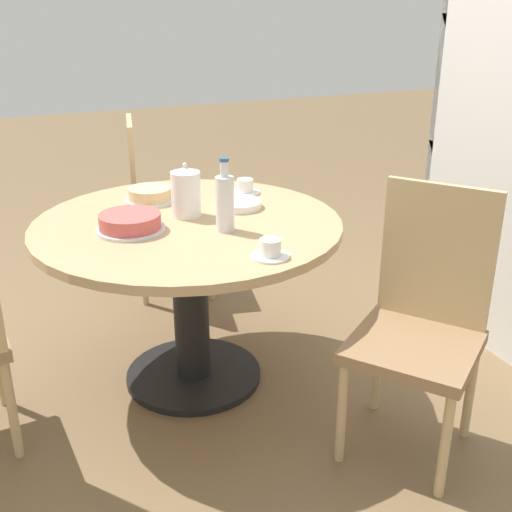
# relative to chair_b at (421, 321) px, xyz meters

# --- Properties ---
(ground_plane) EXTENTS (14.00, 14.00, 0.00)m
(ground_plane) POSITION_rel_chair_b_xyz_m (-0.71, -0.62, -0.50)
(ground_plane) COLOR brown
(dining_table) EXTENTS (1.23, 1.23, 0.72)m
(dining_table) POSITION_rel_chair_b_xyz_m (-0.71, -0.62, 0.06)
(dining_table) COLOR black
(dining_table) RESTS_ON ground_plane
(chair_b) EXTENTS (0.59, 0.59, 0.96)m
(chair_b) POSITION_rel_chair_b_xyz_m (0.00, 0.00, 0.00)
(chair_b) COLOR tan
(chair_b) RESTS_ON ground_plane
(chair_c) EXTENTS (0.50, 0.50, 0.96)m
(chair_c) POSITION_rel_chair_b_xyz_m (-1.65, -0.49, 0.00)
(chair_c) COLOR tan
(chair_c) RESTS_ON ground_plane
(coffee_pot) EXTENTS (0.12, 0.12, 0.22)m
(coffee_pot) POSITION_rel_chair_b_xyz_m (-0.77, -0.60, 0.33)
(coffee_pot) COLOR white
(coffee_pot) RESTS_ON dining_table
(water_bottle) EXTENTS (0.07, 0.07, 0.28)m
(water_bottle) POSITION_rel_chair_b_xyz_m (-0.55, -0.52, 0.34)
(water_bottle) COLOR silver
(water_bottle) RESTS_ON dining_table
(cake_main) EXTENTS (0.26, 0.26, 0.07)m
(cake_main) POSITION_rel_chair_b_xyz_m (-0.69, -0.85, 0.26)
(cake_main) COLOR silver
(cake_main) RESTS_ON dining_table
(cake_second) EXTENTS (0.21, 0.21, 0.06)m
(cake_second) POSITION_rel_chair_b_xyz_m (-1.02, -0.69, 0.26)
(cake_second) COLOR silver
(cake_second) RESTS_ON dining_table
(cup_a) EXTENTS (0.14, 0.14, 0.07)m
(cup_a) POSITION_rel_chair_b_xyz_m (-0.24, -0.47, 0.25)
(cup_a) COLOR white
(cup_a) RESTS_ON dining_table
(cup_b) EXTENTS (0.14, 0.14, 0.07)m
(cup_b) POSITION_rel_chair_b_xyz_m (-0.97, -0.26, 0.25)
(cup_b) COLOR white
(cup_b) RESTS_ON dining_table
(plate_stack) EXTENTS (0.19, 0.19, 0.03)m
(plate_stack) POSITION_rel_chair_b_xyz_m (-0.79, -0.37, 0.24)
(plate_stack) COLOR white
(plate_stack) RESTS_ON dining_table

